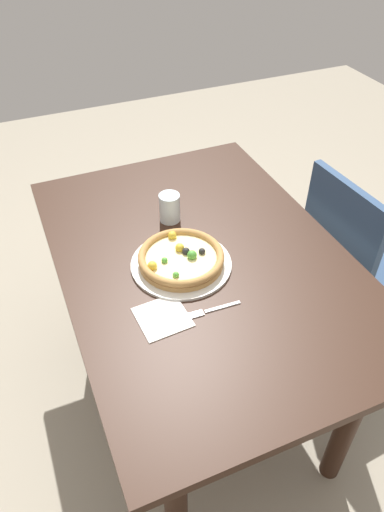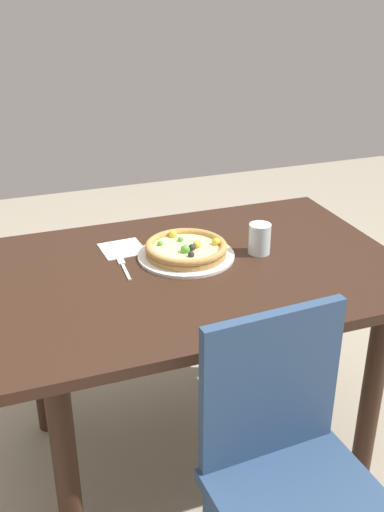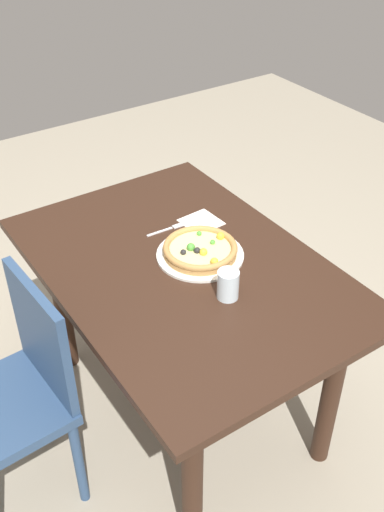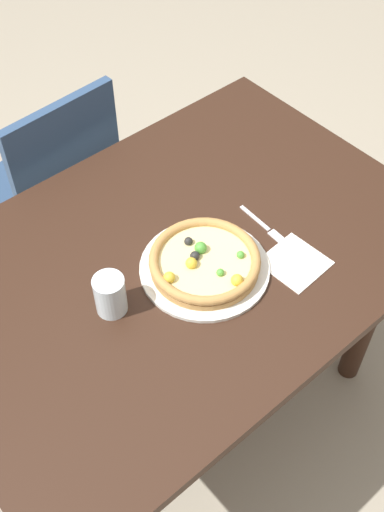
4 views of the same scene
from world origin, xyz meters
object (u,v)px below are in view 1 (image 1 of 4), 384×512
object	(u,v)px
fork	(209,311)
napkin	(163,317)
pizza	(181,258)
drinking_glass	(170,208)
chair_near	(353,263)
dining_table	(202,282)
plate	(181,264)

from	to	relation	value
fork	napkin	size ratio (longest dim) A/B	1.18
pizza	drinking_glass	xyz separation A→B (m)	(0.24, -0.05, 0.02)
chair_near	napkin	bearing A→B (deg)	-81.09
dining_table	chair_near	distance (m)	0.68
pizza	drinking_glass	bearing A→B (deg)	-12.67
pizza	napkin	bearing A→B (deg)	144.70
dining_table	fork	size ratio (longest dim) A/B	7.92
dining_table	chair_near	bearing A→B (deg)	-90.34
pizza	fork	size ratio (longest dim) A/B	1.64
dining_table	pizza	size ratio (longest dim) A/B	4.82
chair_near	pizza	xyz separation A→B (m)	(-0.01, 0.74, 0.29)
dining_table	napkin	size ratio (longest dim) A/B	9.36
dining_table	plate	distance (m)	0.15
fork	chair_near	bearing A→B (deg)	-161.08
pizza	napkin	size ratio (longest dim) A/B	1.94
pizza	fork	world-z (taller)	pizza
chair_near	pizza	world-z (taller)	chair_near
plate	drinking_glass	xyz separation A→B (m)	(0.24, -0.05, 0.05)
plate	napkin	size ratio (longest dim) A/B	2.29
plate	drinking_glass	size ratio (longest dim) A/B	3.10
napkin	dining_table	bearing A→B (deg)	-46.97
plate	fork	size ratio (longest dim) A/B	1.93
napkin	chair_near	bearing A→B (deg)	-77.61
chair_near	drinking_glass	world-z (taller)	chair_near
chair_near	fork	distance (m)	0.82
plate	pizza	size ratio (longest dim) A/B	1.18
dining_table	pizza	distance (m)	0.17
dining_table	chair_near	world-z (taller)	chair_near
dining_table	napkin	bearing A→B (deg)	133.03
chair_near	drinking_glass	bearing A→B (deg)	-112.00
dining_table	napkin	distance (m)	0.31
chair_near	fork	size ratio (longest dim) A/B	5.41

